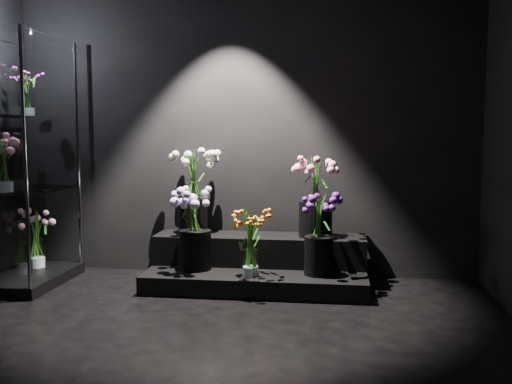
# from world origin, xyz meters

# --- Properties ---
(floor) EXTENTS (4.00, 4.00, 0.00)m
(floor) POSITION_xyz_m (0.00, 0.00, 0.00)
(floor) COLOR black
(floor) RESTS_ON ground
(wall_back) EXTENTS (4.00, 0.00, 4.00)m
(wall_back) POSITION_xyz_m (0.00, 2.00, 1.40)
(wall_back) COLOR black
(wall_back) RESTS_ON floor
(display_riser) EXTENTS (1.76, 0.78, 0.39)m
(display_riser) POSITION_xyz_m (0.17, 1.65, 0.16)
(display_riser) COLOR black
(display_riser) RESTS_ON floor
(display_case) EXTENTS (0.55, 0.92, 2.02)m
(display_case) POSITION_xyz_m (-1.71, 1.40, 1.01)
(display_case) COLOR black
(display_case) RESTS_ON floor
(bouquet_orange_bells) EXTENTS (0.32, 0.32, 0.54)m
(bouquet_orange_bells) POSITION_xyz_m (0.15, 1.34, 0.42)
(bouquet_orange_bells) COLOR white
(bouquet_orange_bells) RESTS_ON display_riser
(bouquet_lilac) EXTENTS (0.41, 0.41, 0.65)m
(bouquet_lilac) POSITION_xyz_m (-0.32, 1.49, 0.52)
(bouquet_lilac) COLOR black
(bouquet_lilac) RESTS_ON display_riser
(bouquet_purple) EXTENTS (0.40, 0.40, 0.62)m
(bouquet_purple) POSITION_xyz_m (0.67, 1.45, 0.50)
(bouquet_purple) COLOR black
(bouquet_purple) RESTS_ON display_riser
(bouquet_cream_roses) EXTENTS (0.46, 0.46, 0.71)m
(bouquet_cream_roses) POSITION_xyz_m (-0.41, 1.78, 0.81)
(bouquet_cream_roses) COLOR black
(bouquet_cream_roses) RESTS_ON display_riser
(bouquet_pink_roses) EXTENTS (0.44, 0.44, 0.65)m
(bouquet_pink_roses) POSITION_xyz_m (0.63, 1.75, 0.74)
(bouquet_pink_roses) COLOR black
(bouquet_pink_roses) RESTS_ON display_riser
(bouquet_case_pink) EXTENTS (0.37, 0.37, 0.46)m
(bouquet_case_pink) POSITION_xyz_m (-1.76, 1.19, 1.03)
(bouquet_case_pink) COLOR white
(bouquet_case_pink) RESTS_ON display_case
(bouquet_case_magenta) EXTENTS (0.23, 0.23, 0.41)m
(bouquet_case_magenta) POSITION_xyz_m (-1.74, 1.53, 1.59)
(bouquet_case_magenta) COLOR white
(bouquet_case_magenta) RESTS_ON display_case
(bouquet_case_base_pink) EXTENTS (0.31, 0.31, 0.50)m
(bouquet_case_base_pink) POSITION_xyz_m (-1.74, 1.59, 0.36)
(bouquet_case_base_pink) COLOR white
(bouquet_case_base_pink) RESTS_ON display_case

